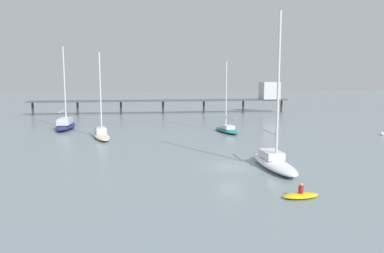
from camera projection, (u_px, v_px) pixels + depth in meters
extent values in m
plane|color=gray|center=(231.00, 167.00, 36.56)|extent=(400.00, 400.00, 0.00)
cube|color=#4C4C51|center=(163.00, 101.00, 90.22)|extent=(63.26, 7.20, 0.30)
cylinder|color=#38332D|center=(33.00, 109.00, 86.08)|extent=(0.50, 0.50, 3.09)
cylinder|color=#38332D|center=(78.00, 108.00, 87.54)|extent=(0.50, 0.50, 3.09)
cylinder|color=#38332D|center=(121.00, 108.00, 88.99)|extent=(0.50, 0.50, 3.09)
cylinder|color=#38332D|center=(163.00, 107.00, 90.44)|extent=(0.50, 0.50, 3.09)
cylinder|color=#38332D|center=(204.00, 107.00, 91.89)|extent=(0.50, 0.50, 3.09)
cylinder|color=#38332D|center=(243.00, 107.00, 93.35)|extent=(0.50, 0.50, 3.09)
cylinder|color=#38332D|center=(281.00, 106.00, 94.80)|extent=(0.50, 0.50, 3.09)
cube|color=silver|center=(269.00, 91.00, 93.79)|extent=(4.58, 4.58, 4.35)
ellipsoid|color=white|center=(274.00, 164.00, 35.90)|extent=(2.84, 9.66, 0.86)
cube|color=silver|center=(271.00, 154.00, 36.55)|extent=(1.83, 3.04, 0.70)
cylinder|color=silver|center=(278.00, 88.00, 34.45)|extent=(0.23, 0.23, 14.01)
cylinder|color=silver|center=(270.00, 132.00, 36.83)|extent=(0.34, 3.66, 0.19)
ellipsoid|color=#1E727A|center=(227.00, 130.00, 59.62)|extent=(2.98, 7.77, 0.61)
cube|color=silver|center=(228.00, 127.00, 58.97)|extent=(1.71, 2.22, 0.58)
cylinder|color=silver|center=(226.00, 95.00, 59.23)|extent=(0.21, 0.21, 10.80)
cylinder|color=silver|center=(230.00, 117.00, 58.01)|extent=(0.58, 3.55, 0.17)
ellipsoid|color=navy|center=(66.00, 126.00, 63.47)|extent=(3.38, 10.10, 0.90)
cube|color=silver|center=(65.00, 121.00, 62.56)|extent=(2.14, 3.84, 1.09)
cylinder|color=silver|center=(65.00, 85.00, 63.03)|extent=(0.24, 0.24, 13.17)
cylinder|color=silver|center=(63.00, 111.00, 61.16)|extent=(0.53, 4.94, 0.19)
ellipsoid|color=beige|center=(101.00, 136.00, 53.92)|extent=(3.56, 9.32, 0.65)
cube|color=silver|center=(101.00, 130.00, 54.50)|extent=(1.85, 2.76, 0.83)
cylinder|color=silver|center=(100.00, 94.00, 52.68)|extent=(0.23, 0.23, 11.77)
cylinder|color=silver|center=(100.00, 118.00, 54.97)|extent=(0.84, 3.84, 0.18)
ellipsoid|color=yellow|center=(301.00, 196.00, 26.99)|extent=(2.82, 1.36, 0.35)
cylinder|color=maroon|center=(301.00, 190.00, 26.93)|extent=(0.37, 0.37, 0.55)
sphere|color=tan|center=(301.00, 184.00, 26.88)|extent=(0.24, 0.24, 0.24)
sphere|color=silver|center=(382.00, 134.00, 56.34)|extent=(0.55, 0.55, 0.55)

